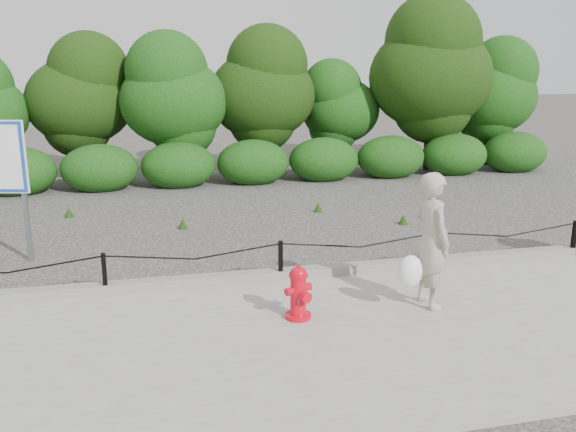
# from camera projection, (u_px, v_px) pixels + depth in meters

# --- Properties ---
(ground) EXTENTS (90.00, 90.00, 0.00)m
(ground) POSITION_uv_depth(u_px,v_px,m) (281.00, 285.00, 9.08)
(ground) COLOR #2D2B28
(ground) RESTS_ON ground
(sidewalk) EXTENTS (14.00, 4.00, 0.08)m
(sidewalk) POSITION_uv_depth(u_px,v_px,m) (318.00, 340.00, 7.19)
(sidewalk) COLOR gray
(sidewalk) RESTS_ON ground
(curb) EXTENTS (14.00, 0.22, 0.14)m
(curb) POSITION_uv_depth(u_px,v_px,m) (280.00, 274.00, 9.09)
(curb) COLOR slate
(curb) RESTS_ON sidewalk
(chain_barrier) EXTENTS (10.06, 0.06, 0.60)m
(chain_barrier) POSITION_uv_depth(u_px,v_px,m) (281.00, 256.00, 8.97)
(chain_barrier) COLOR black
(chain_barrier) RESTS_ON sidewalk
(treeline) EXTENTS (20.23, 3.66, 5.02)m
(treeline) POSITION_uv_depth(u_px,v_px,m) (243.00, 88.00, 17.04)
(treeline) COLOR black
(treeline) RESTS_ON ground
(fire_hydrant) EXTENTS (0.43, 0.43, 0.71)m
(fire_hydrant) POSITION_uv_depth(u_px,v_px,m) (299.00, 293.00, 7.63)
(fire_hydrant) COLOR red
(fire_hydrant) RESTS_ON sidewalk
(pedestrian) EXTENTS (0.76, 0.70, 1.80)m
(pedestrian) POSITION_uv_depth(u_px,v_px,m) (430.00, 242.00, 7.90)
(pedestrian) COLOR #A29A8B
(pedestrian) RESTS_ON sidewalk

